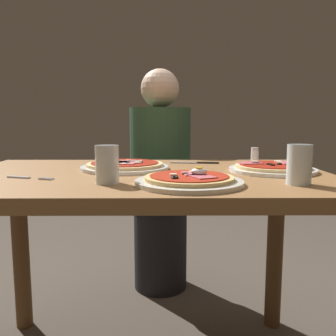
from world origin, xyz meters
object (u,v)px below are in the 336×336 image
at_px(pizza_foreground, 189,180).
at_px(salt_shaker, 255,156).
at_px(pizza_across_left, 272,168).
at_px(water_glass_near, 107,167).
at_px(fork, 27,178).
at_px(knife, 198,163).
at_px(pizza_across_right, 125,166).
at_px(water_glass_far, 299,167).
at_px(diner_person, 160,187).
at_px(dining_table, 143,207).

relative_size(pizza_foreground, salt_shaker, 4.38).
height_order(pizza_across_left, water_glass_near, water_glass_near).
relative_size(fork, knife, 0.79).
xyz_separation_m(pizza_across_left, water_glass_near, (-0.52, -0.23, 0.03)).
distance_m(pizza_across_left, pizza_across_right, 0.51).
distance_m(water_glass_far, diner_person, 1.03).
bearing_deg(water_glass_near, pizza_foreground, -4.20).
distance_m(pizza_foreground, water_glass_near, 0.23).
bearing_deg(water_glass_far, diner_person, 112.56).
distance_m(pizza_across_right, diner_person, 0.67).
bearing_deg(knife, water_glass_near, -122.30).
xyz_separation_m(fork, diner_person, (0.39, 0.82, -0.18)).
bearing_deg(pizza_across_right, fork, -143.61).
relative_size(pizza_across_right, water_glass_near, 2.96).
bearing_deg(dining_table, knife, 50.93).
relative_size(pizza_across_right, water_glass_far, 2.87).
height_order(pizza_across_right, diner_person, diner_person).
bearing_deg(pizza_across_right, pizza_foreground, -55.30).
bearing_deg(salt_shaker, knife, 169.52).
xyz_separation_m(pizza_foreground, water_glass_far, (0.29, -0.00, 0.03)).
relative_size(pizza_across_left, water_glass_far, 2.68).
bearing_deg(water_glass_near, pizza_across_right, 87.01).
bearing_deg(pizza_across_left, salt_shaker, 93.50).
relative_size(pizza_across_right, fork, 2.01).
height_order(pizza_across_left, knife, pizza_across_left).
xyz_separation_m(dining_table, salt_shaker, (0.43, 0.22, 0.15)).
distance_m(water_glass_near, water_glass_far, 0.52).
bearing_deg(fork, dining_table, 19.16).
bearing_deg(knife, pizza_across_left, -45.33).
bearing_deg(pizza_across_left, dining_table, -176.97).
bearing_deg(dining_table, water_glass_far, -27.05).
relative_size(water_glass_far, salt_shaker, 1.61).
bearing_deg(pizza_across_right, knife, 32.38).
relative_size(pizza_across_left, knife, 1.48).
bearing_deg(knife, pizza_across_right, -147.62).
bearing_deg(dining_table, pizza_foreground, -57.21).
relative_size(dining_table, diner_person, 1.05).
xyz_separation_m(dining_table, water_glass_near, (-0.08, -0.20, 0.16)).
height_order(pizza_foreground, diner_person, diner_person).
height_order(pizza_across_right, water_glass_far, water_glass_far).
xyz_separation_m(pizza_across_right, water_glass_far, (0.50, -0.30, 0.03)).
bearing_deg(diner_person, dining_table, 86.10).
bearing_deg(water_glass_far, fork, 172.26).
relative_size(pizza_foreground, pizza_across_right, 0.95).
bearing_deg(diner_person, pizza_across_right, 79.56).
bearing_deg(pizza_foreground, pizza_across_right, 124.70).
xyz_separation_m(pizza_foreground, fork, (-0.48, 0.10, -0.01)).
xyz_separation_m(water_glass_near, diner_person, (0.13, 0.91, -0.23)).
relative_size(pizza_across_left, salt_shaker, 4.33).
distance_m(dining_table, water_glass_near, 0.27).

